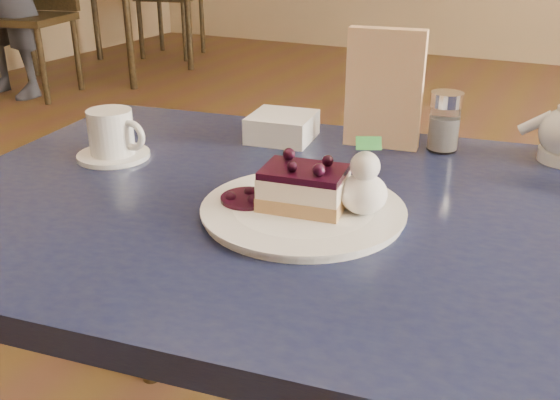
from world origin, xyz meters
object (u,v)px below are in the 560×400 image
at_px(coffee_set, 113,137).
at_px(bg_table_far_left, 115,63).
at_px(dessert_plate, 303,211).
at_px(cheesecake_slice, 304,188).
at_px(main_table, 312,247).

distance_m(coffee_set, bg_table_far_left, 4.06).
xyz_separation_m(dessert_plate, cheesecake_slice, (0.00, 0.00, 0.03)).
xyz_separation_m(coffee_set, bg_table_far_left, (-2.64, 3.01, -0.66)).
distance_m(main_table, dessert_plate, 0.09).
bearing_deg(dessert_plate, main_table, 97.77).
distance_m(main_table, coffee_set, 0.39).
height_order(dessert_plate, coffee_set, coffee_set).
height_order(main_table, dessert_plate, dessert_plate).
bearing_deg(cheesecake_slice, coffee_set, 162.55).
bearing_deg(coffee_set, dessert_plate, -9.69).
bearing_deg(bg_table_far_left, dessert_plate, -57.39).
height_order(main_table, cheesecake_slice, cheesecake_slice).
distance_m(dessert_plate, coffee_set, 0.39).
bearing_deg(main_table, bg_table_far_left, 127.05).
height_order(main_table, bg_table_far_left, bg_table_far_left).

